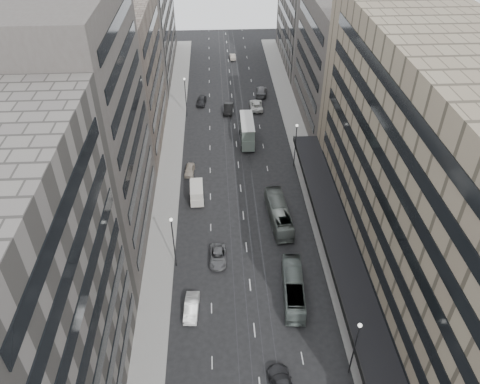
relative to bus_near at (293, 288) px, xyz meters
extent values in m
plane|color=black|center=(-5.23, -5.94, -1.40)|extent=(220.00, 220.00, 0.00)
cube|color=gray|center=(6.77, 31.56, -1.33)|extent=(4.00, 125.00, 0.15)
cube|color=gray|center=(-17.23, 31.56, -1.33)|extent=(4.00, 125.00, 0.15)
cube|color=gray|center=(16.27, 2.06, 13.60)|extent=(15.00, 60.00, 30.00)
cube|color=black|center=(6.77, 2.06, 2.60)|extent=(4.40, 60.00, 0.50)
cube|color=#49443F|center=(16.27, 46.06, 10.60)|extent=(15.00, 28.00, 24.00)
cube|color=#67635D|center=(16.27, 76.06, 12.60)|extent=(15.00, 32.00, 28.00)
cube|color=#67635D|center=(-26.73, -13.94, 13.60)|extent=(15.00, 28.00, 30.00)
cube|color=#49443F|center=(-26.73, 13.06, 15.60)|extent=(15.00, 26.00, 34.00)
cube|color=#786B5D|center=(-26.73, 40.06, 11.10)|extent=(15.00, 28.00, 25.00)
cube|color=#67635D|center=(-26.73, 73.06, 12.60)|extent=(15.00, 38.00, 28.00)
cylinder|color=#262628|center=(4.47, -10.94, 2.60)|extent=(0.16, 0.16, 8.00)
sphere|color=silver|center=(4.47, -10.94, 6.70)|extent=(0.44, 0.44, 0.44)
cylinder|color=#262628|center=(4.47, 29.06, 2.60)|extent=(0.16, 0.16, 8.00)
sphere|color=silver|center=(4.47, 29.06, 6.70)|extent=(0.44, 0.44, 0.44)
cylinder|color=#262628|center=(-14.93, 6.06, 2.60)|extent=(0.16, 0.16, 8.00)
sphere|color=silver|center=(-14.93, 6.06, 6.70)|extent=(0.44, 0.44, 0.44)
cylinder|color=#262628|center=(-14.93, 49.06, 2.60)|extent=(0.16, 0.16, 8.00)
sphere|color=silver|center=(-14.93, 49.06, 6.70)|extent=(0.44, 0.44, 0.44)
imported|color=gray|center=(0.00, 0.00, 0.00)|extent=(3.20, 10.24, 2.81)
imported|color=gray|center=(-0.06, 14.42, 0.10)|extent=(3.26, 10.98, 3.02)
cube|color=slate|center=(-3.20, 37.70, 0.15)|extent=(2.42, 8.49, 2.17)
cube|color=slate|center=(-3.20, 37.70, 2.17)|extent=(2.37, 8.15, 1.88)
cube|color=silver|center=(-3.20, 37.70, 3.17)|extent=(2.42, 8.49, 0.11)
cylinder|color=black|center=(-4.40, 34.66, -0.93)|extent=(0.27, 0.94, 0.94)
cylinder|color=black|center=(-2.04, 34.64, -0.93)|extent=(0.27, 0.94, 0.94)
cylinder|color=black|center=(-4.35, 40.76, -0.93)|extent=(0.27, 0.94, 0.94)
cylinder|color=black|center=(-2.00, 40.74, -0.93)|extent=(0.27, 0.94, 0.94)
cube|color=white|center=(-12.33, 20.21, -0.35)|extent=(2.21, 4.59, 1.39)
cube|color=silver|center=(-12.33, 20.21, 0.89)|extent=(2.17, 4.50, 1.09)
cylinder|color=black|center=(-13.29, 18.68, -1.04)|extent=(0.23, 0.73, 0.72)
cylinder|color=black|center=(-11.26, 18.76, -1.04)|extent=(0.23, 0.73, 0.72)
cylinder|color=black|center=(-13.41, 21.66, -1.04)|extent=(0.23, 0.73, 0.72)
cylinder|color=black|center=(-11.38, 21.74, -1.04)|extent=(0.23, 0.73, 0.72)
imported|color=silver|center=(-12.63, -1.81, -0.63)|extent=(1.96, 4.78, 1.54)
imported|color=slate|center=(-9.27, 6.76, -0.72)|extent=(2.34, 4.93, 1.36)
imported|color=#BCAD9B|center=(-13.73, 27.89, -0.74)|extent=(1.89, 4.00, 1.32)
imported|color=black|center=(-6.28, 50.14, -0.58)|extent=(2.34, 5.19, 1.65)
imported|color=white|center=(-0.29, 51.46, -0.60)|extent=(2.74, 5.81, 1.60)
imported|color=slate|center=(1.41, 58.14, -0.58)|extent=(3.02, 5.92, 1.64)
imported|color=black|center=(-11.94, 54.20, -0.64)|extent=(2.35, 4.68, 1.53)
imported|color=beige|center=(-4.06, 80.00, -0.74)|extent=(1.59, 4.09, 1.33)
camera|label=1|loc=(-8.84, -38.75, 44.53)|focal=35.00mm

